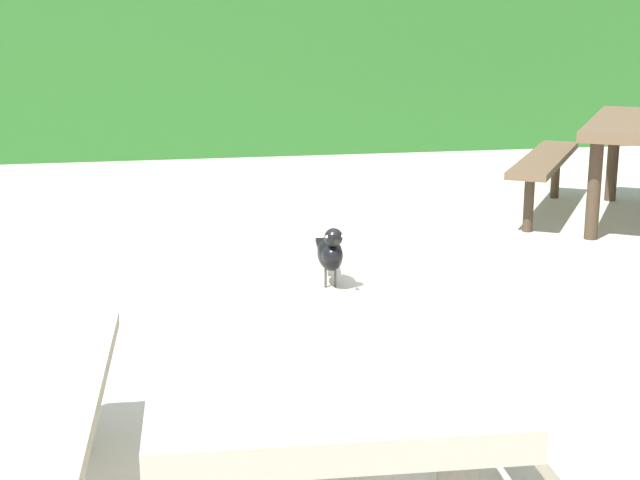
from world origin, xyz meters
name	(u,v)px	position (x,y,z in m)	size (l,w,h in m)	color
hedge_wall	(187,39)	(0.00, 8.30, 1.18)	(28.00, 2.12, 2.37)	#2D6B28
picnic_table_foreground	(297,359)	(-0.16, 0.05, 0.56)	(1.78, 1.84, 0.74)	#B2A893
bird_grackle	(331,253)	(-0.05, 0.11, 0.84)	(0.08, 0.29, 0.18)	black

